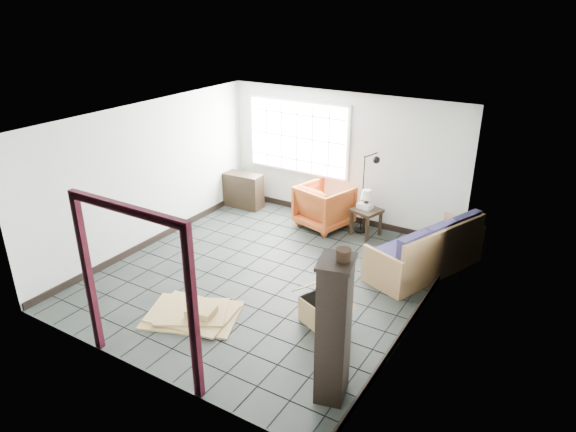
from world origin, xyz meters
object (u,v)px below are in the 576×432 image
Objects in this scene: futon_sofa at (428,253)px; side_table at (366,214)px; armchair at (325,204)px; tall_shelf at (334,330)px.

side_table is at bearing 172.43° from futon_sofa.
futon_sofa is at bearing 177.27° from armchair.
futon_sofa is 2.40× the size of armchair.
armchair reaches higher than futon_sofa.
tall_shelf is at bearing -71.67° from side_table.
tall_shelf is at bearing -69.79° from futon_sofa.
futon_sofa reaches higher than side_table.
tall_shelf reaches higher than armchair.
futon_sofa is at bearing 74.56° from tall_shelf.
armchair is at bearing 104.21° from tall_shelf.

